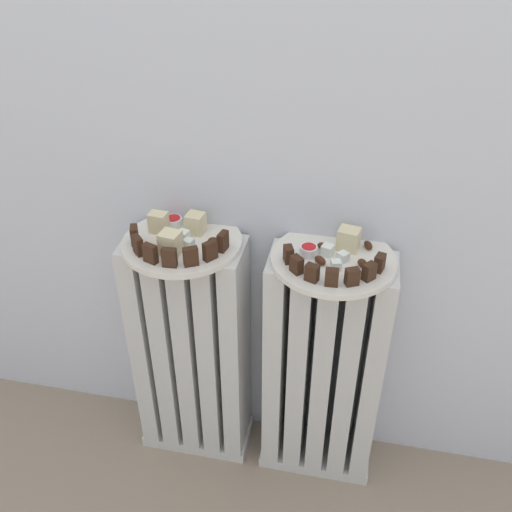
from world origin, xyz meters
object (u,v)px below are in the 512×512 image
object	(u,v)px
radiator_right	(323,372)
plate_right	(333,259)
radiator_left	(192,353)
fork	(173,238)
jam_bowl_left	(173,221)
jam_bowl_right	(309,250)
plate_left	(182,242)

from	to	relation	value
radiator_right	plate_right	world-z (taller)	plate_right
radiator_right	plate_right	xyz separation A→B (m)	(0.00, 0.00, 0.34)
radiator_left	fork	bearing A→B (deg)	178.09
radiator_left	radiator_right	distance (m)	0.33
radiator_right	jam_bowl_left	bearing A→B (deg)	171.51
radiator_left	plate_right	xyz separation A→B (m)	(0.33, 0.00, 0.34)
plate_right	radiator_left	bearing A→B (deg)	-180.00
radiator_left	fork	size ratio (longest dim) A/B	7.25
jam_bowl_left	jam_bowl_right	bearing A→B (deg)	-10.24
jam_bowl_right	radiator_right	bearing A→B (deg)	2.20
radiator_left	jam_bowl_left	bearing A→B (deg)	124.29
plate_right	jam_bowl_right	bearing A→B (deg)	-177.80
plate_right	jam_bowl_left	world-z (taller)	jam_bowl_left
radiator_left	plate_right	bearing A→B (deg)	0.00
radiator_left	plate_right	distance (m)	0.47
jam_bowl_left	jam_bowl_right	size ratio (longest dim) A/B	1.09
jam_bowl_right	plate_left	bearing A→B (deg)	179.58
radiator_right	jam_bowl_left	size ratio (longest dim) A/B	15.89
radiator_left	jam_bowl_left	size ratio (longest dim) A/B	15.89
jam_bowl_left	plate_right	bearing A→B (deg)	-8.49
plate_right	fork	xyz separation A→B (m)	(-0.36, 0.00, 0.01)
plate_right	jam_bowl_right	xyz separation A→B (m)	(-0.05, -0.00, 0.02)
radiator_right	fork	bearing A→B (deg)	179.88
plate_left	plate_right	bearing A→B (deg)	0.00
plate_left	fork	bearing A→B (deg)	178.09
radiator_right	fork	size ratio (longest dim) A/B	7.25
plate_left	fork	world-z (taller)	fork
radiator_right	jam_bowl_left	world-z (taller)	jam_bowl_left
radiator_right	jam_bowl_left	xyz separation A→B (m)	(-0.37, 0.06, 0.35)
radiator_left	plate_left	distance (m)	0.34
plate_left	fork	size ratio (longest dim) A/B	2.97
radiator_left	radiator_right	world-z (taller)	same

